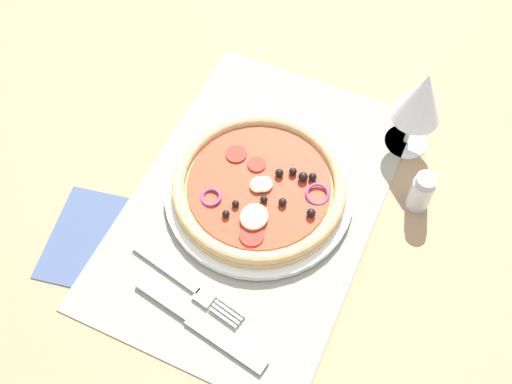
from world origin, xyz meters
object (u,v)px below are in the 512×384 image
(wine_glass, at_px, (421,99))
(plate, at_px, (261,193))
(fork, at_px, (192,287))
(knife, at_px, (200,324))
(pepper_shaker, at_px, (421,192))
(pizza, at_px, (261,187))
(napkin, at_px, (98,240))

(wine_glass, bearing_deg, plate, -42.07)
(fork, xyz_separation_m, knife, (0.04, 0.03, 0.00))
(wine_glass, bearing_deg, fork, -28.09)
(knife, relative_size, wine_glass, 1.34)
(wine_glass, xyz_separation_m, pepper_shaker, (0.10, 0.05, -0.07))
(fork, distance_m, wine_glass, 0.40)
(pizza, bearing_deg, knife, 2.41)
(wine_glass, bearing_deg, pizza, -41.89)
(plate, relative_size, fork, 1.51)
(plate, xyz_separation_m, fork, (0.17, -0.02, -0.00))
(fork, relative_size, napkin, 1.21)
(pizza, height_order, wine_glass, wine_glass)
(knife, bearing_deg, plate, 102.28)
(wine_glass, relative_size, napkin, 1.01)
(fork, bearing_deg, plate, 93.60)
(wine_glass, xyz_separation_m, napkin, (0.34, -0.34, -0.10))
(pizza, distance_m, napkin, 0.24)
(knife, height_order, napkin, knife)
(napkin, bearing_deg, plate, 132.04)
(wine_glass, height_order, napkin, wine_glass)
(knife, relative_size, pepper_shaker, 2.98)
(plate, height_order, fork, plate)
(plate, xyz_separation_m, napkin, (0.16, -0.18, -0.01))
(wine_glass, bearing_deg, napkin, -44.99)
(fork, xyz_separation_m, pepper_shaker, (-0.25, 0.23, 0.03))
(pizza, xyz_separation_m, napkin, (0.16, -0.18, -0.02))
(fork, bearing_deg, pizza, 93.43)
(knife, xyz_separation_m, pepper_shaker, (-0.29, 0.20, 0.03))
(plate, xyz_separation_m, knife, (0.21, 0.01, -0.00))
(fork, bearing_deg, wine_glass, 73.59)
(knife, height_order, wine_glass, wine_glass)
(pizza, bearing_deg, wine_glass, 138.11)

